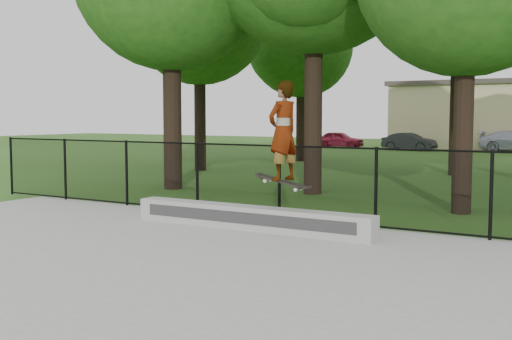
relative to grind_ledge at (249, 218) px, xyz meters
The scene contains 8 objects.
ground 4.71m from the grind_ledge, 90.45° to the right, with size 100.00×100.00×0.00m, color #2F5618.
concrete_slab 4.71m from the grind_ledge, 90.45° to the right, with size 14.00×12.00×0.06m, color gray.
grind_ledge is the anchor object (origin of this frame).
car_a 30.93m from the grind_ledge, 110.50° to the left, with size 1.27×3.14×1.08m, color maroon.
car_b 28.85m from the grind_ledge, 101.88° to the left, with size 1.12×2.91×1.06m, color black.
skater_airborne 1.74m from the grind_ledge, ahead, with size 0.83×0.72×1.88m.
chainlink_fence 1.32m from the grind_ledge, 91.77° to the left, with size 16.06×0.06×1.50m.
distant_building 33.42m from the grind_ledge, 93.50° to the left, with size 12.40×6.40×4.30m.
Camera 1 is at (6.07, -5.13, 2.13)m, focal length 45.00 mm.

